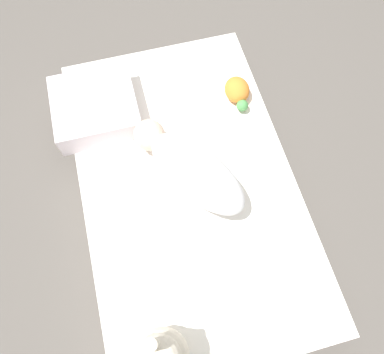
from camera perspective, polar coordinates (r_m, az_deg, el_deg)
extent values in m
plane|color=#514C47|center=(1.48, -0.63, -2.72)|extent=(12.00, 12.00, 0.00)
cube|color=white|center=(1.42, -0.65, -1.76)|extent=(1.28, 0.76, 0.13)
ellipsoid|color=white|center=(1.28, 0.73, 0.57)|extent=(0.43, 0.36, 0.18)
sphere|color=beige|center=(1.36, -6.53, 6.38)|extent=(0.11, 0.11, 0.11)
cube|color=white|center=(1.50, -14.46, 10.21)|extent=(0.30, 0.31, 0.10)
cylinder|color=beige|center=(0.98, -6.09, -24.10)|extent=(0.03, 0.03, 0.08)
ellipsoid|color=orange|center=(1.52, 6.88, 13.06)|extent=(0.11, 0.10, 0.08)
sphere|color=#4C934C|center=(1.49, 7.67, 10.74)|extent=(0.05, 0.05, 0.05)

